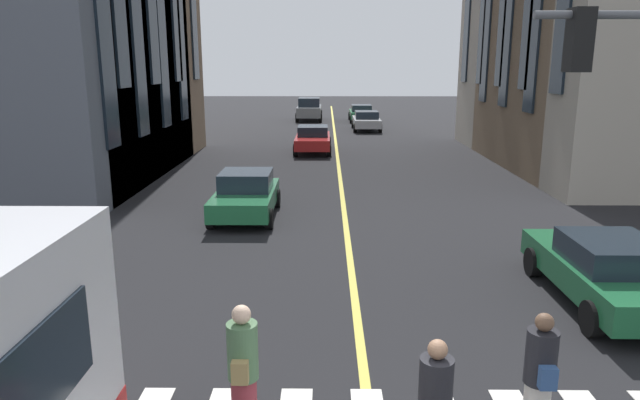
{
  "coord_description": "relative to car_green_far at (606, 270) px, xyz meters",
  "views": [
    {
      "loc": [
        -4.61,
        0.59,
        4.62
      ],
      "look_at": [
        9.36,
        0.74,
        1.28
      ],
      "focal_mm": 32.07,
      "sensor_mm": 36.0,
      "label": 1
    }
  ],
  "objects": [
    {
      "name": "lane_centre_line",
      "position": [
        14.02,
        4.9,
        -0.7
      ],
      "size": [
        80.0,
        0.16,
        0.01
      ],
      "color": "#D8C64C",
      "rests_on": "ground_plane"
    },
    {
      "name": "car_green_far",
      "position": [
        0.0,
        0.0,
        0.0
      ],
      "size": [
        4.4,
        1.95,
        1.37
      ],
      "color": "#1E6038",
      "rests_on": "ground_plane"
    },
    {
      "name": "car_grey_mid",
      "position": [
        37.38,
        6.89,
        0.27
      ],
      "size": [
        4.7,
        2.14,
        1.88
      ],
      "color": "slate",
      "rests_on": "ground_plane"
    },
    {
      "name": "car_green_parked_b",
      "position": [
        36.47,
        2.62,
        0.0
      ],
      "size": [
        4.4,
        1.95,
        1.37
      ],
      "color": "#1E6038",
      "rests_on": "ground_plane"
    },
    {
      "name": "car_silver_trailing",
      "position": [
        30.13,
        2.62,
        0.0
      ],
      "size": [
        4.4,
        1.95,
        1.37
      ],
      "color": "#B7BABF",
      "rests_on": "ground_plane"
    },
    {
      "name": "car_green_parked_a",
      "position": [
        6.49,
        7.95,
        -0.0
      ],
      "size": [
        3.9,
        1.89,
        1.4
      ],
      "color": "#1E6038",
      "rests_on": "ground_plane"
    },
    {
      "name": "car_red_near",
      "position": [
        19.95,
        6.19,
        0.0
      ],
      "size": [
        4.4,
        1.95,
        1.37
      ],
      "color": "#B21E1E",
      "rests_on": "ground_plane"
    },
    {
      "name": "pedestrian_near",
      "position": [
        -4.26,
        2.87,
        0.16
      ],
      "size": [
        0.5,
        0.38,
        1.72
      ],
      "color": "beige",
      "rests_on": "ground_plane"
    },
    {
      "name": "pedestrian_far",
      "position": [
        -4.27,
        6.5,
        0.21
      ],
      "size": [
        0.5,
        0.38,
        1.81
      ],
      "color": "maroon",
      "rests_on": "ground_plane"
    }
  ]
}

